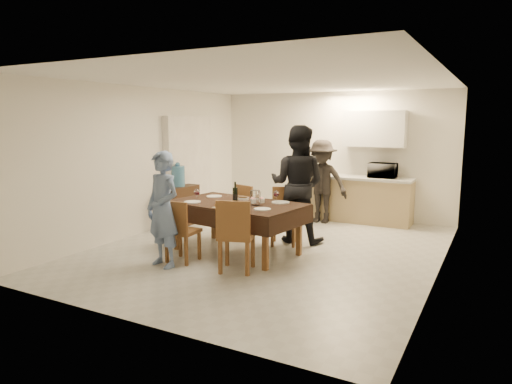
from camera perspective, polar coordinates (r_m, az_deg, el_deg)
floor at (r=7.25m, az=1.61°, el=-7.17°), size 5.00×6.00×0.02m
ceiling at (r=7.00m, az=1.70°, el=13.76°), size 5.00×6.00×0.02m
wall_back at (r=9.77m, az=9.60°, el=4.63°), size 5.00×0.02×2.60m
wall_front at (r=4.55m, az=-15.56°, el=-0.37°), size 5.00×0.02×2.60m
wall_left at (r=8.43m, az=-13.76°, el=3.83°), size 0.02×6.00×2.60m
wall_right at (r=6.30m, az=22.42°, el=1.78°), size 0.02×6.00×2.60m
stub_partition at (r=9.32m, az=-8.40°, el=2.91°), size 0.15×1.40×2.10m
kitchen_base_cabinet at (r=9.40m, az=12.30°, el=-0.97°), size 2.20×0.60×0.86m
kitchen_worktop at (r=9.33m, az=12.39°, el=1.79°), size 2.24×0.64×0.05m
upper_cabinet at (r=9.32m, az=14.62°, el=7.65°), size 1.20×0.34×0.70m
dining_table at (r=6.93m, az=-2.47°, el=-1.62°), size 2.14×1.43×0.78m
chair_near_left at (r=6.54m, az=-9.62°, el=-4.07°), size 0.43×0.43×0.49m
chair_near_right at (r=6.02m, az=-2.89°, el=-4.55°), size 0.57×0.58×0.54m
chair_far_left at (r=7.75m, az=-2.80°, el=-1.93°), size 0.51×0.52×0.49m
chair_far_right at (r=7.33m, az=3.22°, el=-2.44°), size 0.54×0.55×0.50m
console at (r=8.91m, az=-9.63°, el=-1.73°), size 0.41×0.83×0.77m
water_jug at (r=8.82m, az=-9.73°, el=1.96°), size 0.26×0.26×0.39m
wine_bottle at (r=6.97m, az=-2.62°, el=0.02°), size 0.08×0.08×0.31m
water_pitcher at (r=6.69m, az=-0.12°, el=-0.73°), size 0.14×0.14×0.22m
savoury_tart at (r=6.55m, az=-3.42°, el=-1.71°), size 0.41×0.32×0.05m
salad_bowl at (r=6.93m, az=0.42°, el=-1.05°), size 0.16×0.16×0.06m
mushroom_dish at (r=7.18m, az=-1.67°, el=-0.82°), size 0.19×0.19×0.03m
wine_glass_a at (r=7.00m, az=-7.40°, el=-0.42°), size 0.09×0.09×0.21m
wine_glass_b at (r=6.87m, az=2.54°, el=-0.59°), size 0.09×0.09×0.19m
wine_glass_c at (r=7.27m, az=-2.62°, el=-0.14°), size 0.08×0.08×0.18m
plate_near_left at (r=7.00m, az=-7.95°, el=-1.23°), size 0.25×0.25×0.01m
plate_near_right at (r=6.38m, az=0.79°, el=-2.15°), size 0.24×0.24×0.01m
plate_far_left at (r=7.49m, az=-5.24°, el=-0.53°), size 0.25×0.25×0.01m
plate_far_right at (r=6.91m, az=3.09°, el=-1.30°), size 0.27×0.27×0.02m
microwave at (r=9.18m, az=15.56°, el=2.61°), size 0.52×0.35×0.29m
person_near at (r=6.39m, az=-11.56°, el=-2.15°), size 0.66×0.50×1.60m
person_far at (r=7.57m, az=5.18°, el=0.98°), size 1.02×0.83×1.94m
person_kitchen at (r=9.08m, az=8.18°, el=1.31°), size 1.06×0.61×1.64m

